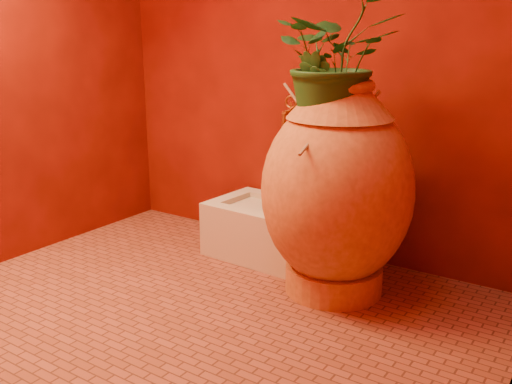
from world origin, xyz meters
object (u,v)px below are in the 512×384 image
Objects in this scene: wine_bottle_b at (294,208)px; wall_tap at (289,110)px; amphora at (337,191)px; wine_bottle_a at (288,215)px; wine_bottle_c at (280,203)px; stone_basin at (269,231)px.

wine_bottle_b is 0.53m from wall_tap.
wine_bottle_a is at bearing 155.50° from amphora.
wine_bottle_c reaches higher than wine_bottle_a.
wine_bottle_b is at bearing 34.74° from stone_basin.
wine_bottle_c is 0.51m from wall_tap.
wine_bottle_a reaches higher than stone_basin.
wall_tap is (0.02, 0.16, 0.65)m from stone_basin.
wine_bottle_b is 0.09m from wine_bottle_c.
wine_bottle_c is 1.99× the size of wall_tap.
amphora is 2.89× the size of wine_bottle_c.
wall_tap reaches higher than stone_basin.
amphora reaches higher than stone_basin.
wall_tap is at bearing 82.72° from stone_basin.
wine_bottle_b is (-0.39, 0.28, -0.22)m from amphora.
wine_bottle_a is at bearing -15.14° from stone_basin.
wall_tap reaches higher than wine_bottle_a.
wine_bottle_b reaches higher than wine_bottle_a.
stone_basin is 1.90× the size of wine_bottle_c.
wine_bottle_b is at bearing -2.63° from wine_bottle_c.
stone_basin is 2.15× the size of wine_bottle_b.
wine_bottle_a is at bearing -59.45° from wall_tap.
wine_bottle_c is (-0.48, 0.28, -0.21)m from amphora.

